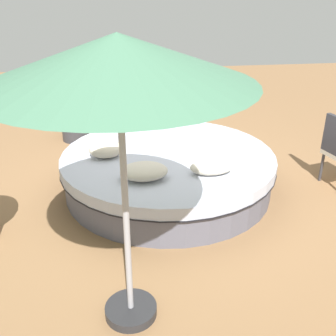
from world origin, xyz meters
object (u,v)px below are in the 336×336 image
Objects in this scene: patio_umbrella at (118,64)px; throw_pillow_2 at (211,167)px; round_bed at (168,171)px; side_table at (76,128)px; throw_pillow_1 at (144,171)px; throw_pillow_0 at (106,149)px.

throw_pillow_2 is at bearing 55.99° from patio_umbrella.
side_table is at bearing 123.55° from round_bed.
throw_pillow_1 is at bearing 80.67° from patio_umbrella.
throw_pillow_1 is 0.79m from throw_pillow_2.
throw_pillow_2 is 2.38m from patio_umbrella.
side_table is (-0.55, 2.03, -0.41)m from throw_pillow_0.
round_bed is 0.84m from throw_pillow_2.
throw_pillow_0 is 0.79× the size of throw_pillow_1.
throw_pillow_2 reaches higher than side_table.
patio_umbrella is at bearing -99.33° from throw_pillow_1.
patio_umbrella reaches higher than throw_pillow_1.
throw_pillow_1 is at bearing -57.58° from throw_pillow_0.
round_bed is 6.48× the size of throw_pillow_0.
throw_pillow_0 is at bearing -74.69° from side_table.
throw_pillow_0 is 1.38m from throw_pillow_2.
throw_pillow_2 is (1.22, -0.65, -0.02)m from throw_pillow_0.
throw_pillow_1 is (0.43, -0.68, -0.01)m from throw_pillow_0.
throw_pillow_0 reaches higher than round_bed.
round_bed is at bearing 123.24° from throw_pillow_2.
side_table is (-1.35, 2.03, -0.05)m from round_bed.
side_table is (-1.77, 2.68, -0.38)m from throw_pillow_2.
throw_pillow_2 is at bearing 1.65° from throw_pillow_1.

